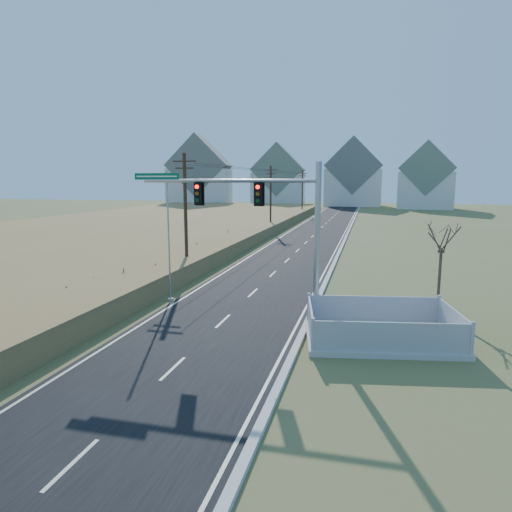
{
  "coord_description": "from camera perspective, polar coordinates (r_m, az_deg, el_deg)",
  "views": [
    {
      "loc": [
        6.95,
        -16.89,
        7.02
      ],
      "look_at": [
        1.66,
        4.21,
        3.4
      ],
      "focal_mm": 32.0,
      "sensor_mm": 36.0,
      "label": 1
    }
  ],
  "objects": [
    {
      "name": "fence_enclosure",
      "position": [
        21.22,
        15.3,
        -9.39
      ],
      "size": [
        7.17,
        5.49,
        1.49
      ],
      "rotation": [
        0.0,
        0.0,
        0.17
      ],
      "color": "#B7B5AD",
      "rests_on": "ground"
    },
    {
      "name": "condo_n",
      "position": [
        128.99,
        12.05,
        9.51
      ],
      "size": [
        15.27,
        10.2,
        18.54
      ],
      "color": "silver",
      "rests_on": "ground"
    },
    {
      "name": "condo_nnw",
      "position": [
        127.36,
        2.83,
        9.4
      ],
      "size": [
        14.93,
        11.17,
        17.03
      ],
      "rotation": [
        0.0,
        0.0,
        0.07
      ],
      "color": "silver",
      "rests_on": "ground"
    },
    {
      "name": "ground",
      "position": [
        19.57,
        -7.89,
        -11.67
      ],
      "size": [
        260.0,
        260.0,
        0.0
      ],
      "primitive_type": "plane",
      "color": "#555C2C",
      "rests_on": "ground"
    },
    {
      "name": "utility_pole_near",
      "position": [
        34.69,
        -8.8,
        5.48
      ],
      "size": [
        1.8,
        0.26,
        9.0
      ],
      "color": "#422D1E",
      "rests_on": "ground"
    },
    {
      "name": "utility_pole_far",
      "position": [
        92.9,
        5.81,
        7.96
      ],
      "size": [
        1.8,
        0.26,
        9.0
      ],
      "color": "#422D1E",
      "rests_on": "ground"
    },
    {
      "name": "traffic_signal_mast",
      "position": [
        22.49,
        2.83,
        3.72
      ],
      "size": [
        9.92,
        0.68,
        7.89
      ],
      "rotation": [
        0.0,
        0.0,
        0.0
      ],
      "color": "#9EA0A5",
      "rests_on": "ground"
    },
    {
      "name": "condo_nw",
      "position": [
        125.24,
        -7.05,
        9.7
      ],
      "size": [
        17.69,
        13.38,
        19.05
      ],
      "rotation": [
        0.0,
        0.0,
        0.14
      ],
      "color": "silver",
      "rests_on": "ground"
    },
    {
      "name": "open_sign",
      "position": [
        19.44,
        9.61,
        -10.91
      ],
      "size": [
        0.41,
        0.29,
        0.57
      ],
      "rotation": [
        0.0,
        0.0,
        -0.58
      ],
      "color": "white",
      "rests_on": "ground"
    },
    {
      "name": "curb",
      "position": [
        67.31,
        11.65,
        3.35
      ],
      "size": [
        0.3,
        180.0,
        0.18
      ],
      "primitive_type": "cube",
      "color": "#B2AFA8",
      "rests_on": "ground"
    },
    {
      "name": "bare_tree",
      "position": [
        25.78,
        22.25,
        2.3
      ],
      "size": [
        1.93,
        1.93,
        5.12
      ],
      "color": "#4C3F33",
      "rests_on": "ground"
    },
    {
      "name": "reed_marsh",
      "position": [
        65.08,
        -14.42,
        3.54
      ],
      "size": [
        38.0,
        110.0,
        1.3
      ],
      "primitive_type": "cube",
      "color": "olive",
      "rests_on": "ground"
    },
    {
      "name": "utility_pole_mid",
      "position": [
        63.38,
        1.84,
        7.33
      ],
      "size": [
        1.8,
        0.26,
        9.0
      ],
      "color": "#422D1E",
      "rests_on": "ground"
    },
    {
      "name": "condo_ne",
      "position": [
        121.6,
        20.5,
        8.78
      ],
      "size": [
        14.12,
        10.51,
        16.52
      ],
      "rotation": [
        0.0,
        0.0,
        -0.1
      ],
      "color": "silver",
      "rests_on": "ground"
    },
    {
      "name": "flagpole",
      "position": [
        26.9,
        -10.81,
        0.7
      ],
      "size": [
        0.34,
        0.34,
        7.53
      ],
      "color": "#B7B5AD",
      "rests_on": "ground"
    },
    {
      "name": "road",
      "position": [
        67.62,
        8.12,
        3.42
      ],
      "size": [
        8.0,
        180.0,
        0.06
      ],
      "primitive_type": "cube",
      "color": "black",
      "rests_on": "ground"
    }
  ]
}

